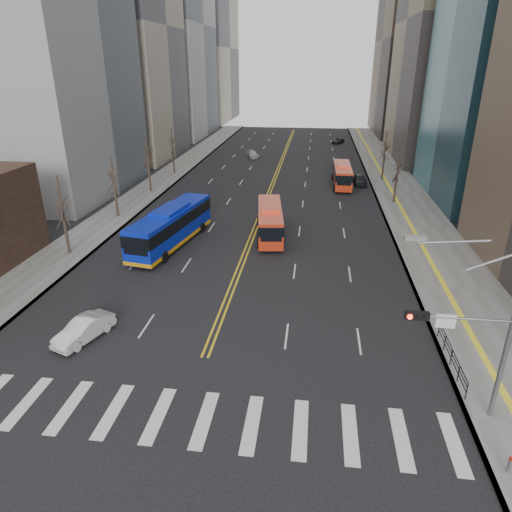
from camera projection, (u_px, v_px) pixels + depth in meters
The scene contains 16 objects.
ground at pixel (181, 417), 22.67m from camera, with size 220.00×220.00×0.00m, color black.
sidewalk_right at pixel (400, 192), 61.62m from camera, with size 7.00×130.00×0.15m, color slate.
sidewalk_left at pixel (157, 184), 65.65m from camera, with size 5.00×130.00×0.15m, color slate.
crosswalk at pixel (181, 417), 22.67m from camera, with size 26.70×4.00×0.01m.
centerline at pixel (277, 173), 72.85m from camera, with size 0.55×100.00×0.01m.
office_towers at pixel (287, 12), 75.78m from camera, with size 83.00×134.00×58.00m.
signal_mast at pixel (477, 332), 20.96m from camera, with size 5.37×0.37×9.39m.
pedestrian_railing at pixel (452, 355), 26.13m from camera, with size 0.06×6.06×1.02m.
street_trees at pixel (201, 168), 53.13m from camera, with size 35.20×47.20×7.60m.
blue_bus at pixel (171, 225), 43.40m from camera, with size 4.92×13.07×3.71m.
red_bus_near at pixel (270, 219), 45.72m from camera, with size 3.57×10.30×3.23m.
red_bus_far at pixel (342, 174), 64.43m from camera, with size 2.59×9.88×3.16m.
car_white at pixel (84, 330), 28.82m from camera, with size 1.48×4.23×1.39m, color silver.
car_dark_mid at pixel (360, 180), 65.41m from camera, with size 1.75×4.36×1.49m, color black.
car_silver at pixel (252, 155), 83.95m from camera, with size 1.68×4.13×1.20m, color #9E9DA2.
car_dark_far at pixel (338, 141), 99.02m from camera, with size 1.81×3.93×1.09m, color black.
Camera 1 is at (5.97, -17.08, 16.27)m, focal length 32.00 mm.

